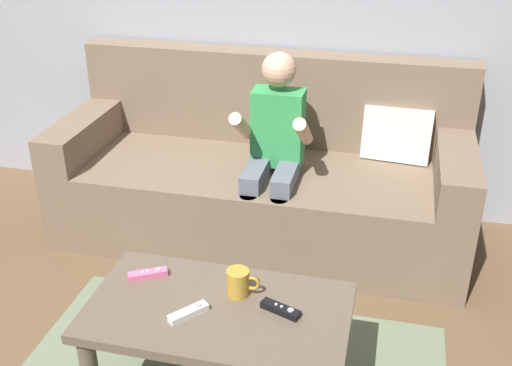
% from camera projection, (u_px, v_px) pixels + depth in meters
% --- Properties ---
extents(couch, '(2.06, 0.80, 0.91)m').
position_uv_depth(couch, '(264.00, 178.00, 3.19)').
color(couch, '#75604C').
rests_on(couch, ground).
extents(person_seated_on_couch, '(0.35, 0.43, 1.01)m').
position_uv_depth(person_seated_on_couch, '(274.00, 148.00, 2.89)').
color(person_seated_on_couch, slate).
rests_on(person_seated_on_couch, ground).
extents(coffee_table, '(0.89, 0.50, 0.43)m').
position_uv_depth(coffee_table, '(218.00, 325.00, 2.09)').
color(coffee_table, brown).
rests_on(coffee_table, ground).
extents(game_remote_white_near_edge, '(0.12, 0.13, 0.03)m').
position_uv_depth(game_remote_white_near_edge, '(189.00, 313.00, 2.01)').
color(game_remote_white_near_edge, white).
rests_on(game_remote_white_near_edge, coffee_table).
extents(game_remote_pink_center, '(0.14, 0.10, 0.03)m').
position_uv_depth(game_remote_pink_center, '(148.00, 274.00, 2.20)').
color(game_remote_pink_center, pink).
rests_on(game_remote_pink_center, coffee_table).
extents(game_remote_black_far_corner, '(0.14, 0.08, 0.03)m').
position_uv_depth(game_remote_black_far_corner, '(281.00, 309.00, 2.03)').
color(game_remote_black_far_corner, black).
rests_on(game_remote_black_far_corner, coffee_table).
extents(coffee_mug, '(0.12, 0.08, 0.09)m').
position_uv_depth(coffee_mug, '(239.00, 282.00, 2.10)').
color(coffee_mug, '#B78C2D').
rests_on(coffee_mug, coffee_table).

